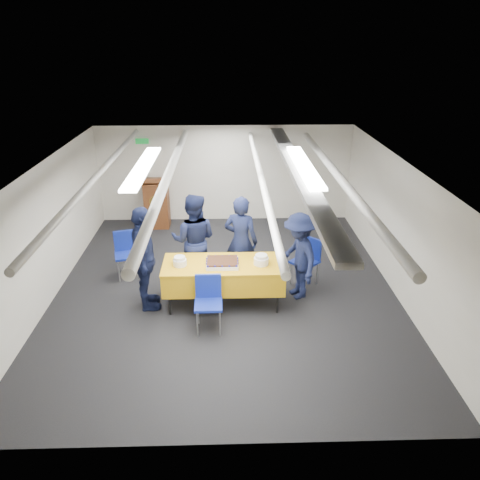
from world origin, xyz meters
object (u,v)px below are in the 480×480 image
object	(u,v)px
serving_table	(224,275)
sailor_a	(241,241)
podium	(157,202)
chair_left	(126,249)
sheet_cake	(222,263)
chair_right	(308,256)
sailor_b	(194,240)
sailor_d	(299,256)
sailor_c	(144,259)
chair_near	(208,297)

from	to	relation	value
serving_table	sailor_a	world-z (taller)	sailor_a
podium	chair_left	distance (m)	2.45
sheet_cake	sailor_a	size ratio (longest dim) A/B	0.32
chair_right	sailor_b	size ratio (longest dim) A/B	0.51
sailor_b	sailor_d	world-z (taller)	sailor_b
sailor_c	sailor_d	xyz separation A→B (m)	(2.56, 0.29, -0.12)
chair_left	sailor_b	bearing A→B (deg)	-15.35
sailor_b	podium	bearing A→B (deg)	-62.46
sheet_cake	sailor_a	distance (m)	0.85
sailor_c	sailor_d	size ratio (longest dim) A/B	1.16
chair_near	sailor_b	distance (m)	1.49
serving_table	podium	xyz separation A→B (m)	(-1.57, 3.55, 0.05)
serving_table	chair_left	distance (m)	2.15
chair_left	sailor_a	distance (m)	2.20
chair_near	chair_left	distance (m)	2.40
serving_table	sheet_cake	distance (m)	0.26
chair_left	sailor_a	xyz separation A→B (m)	(2.14, -0.40, 0.31)
chair_right	chair_near	bearing A→B (deg)	-141.86
sailor_a	sailor_c	size ratio (longest dim) A/B	0.95
chair_near	chair_right	distance (m)	2.23
sailor_a	sailor_c	world-z (taller)	sailor_c
serving_table	sheet_cake	xyz separation A→B (m)	(-0.02, -0.06, 0.26)
serving_table	sailor_c	distance (m)	1.32
podium	sailor_b	bearing A→B (deg)	-69.50
sheet_cake	sailor_a	bearing A→B (deg)	67.18
serving_table	chair_near	distance (m)	0.71
podium	serving_table	bearing A→B (deg)	-66.12
sailor_b	sailor_d	size ratio (longest dim) A/B	1.12
sailor_d	sheet_cake	bearing A→B (deg)	-94.01
chair_near	chair_right	xyz separation A→B (m)	(1.76, 1.38, 0.00)
sheet_cake	chair_left	size ratio (longest dim) A/B	0.61
chair_left	sailor_a	bearing A→B (deg)	-10.51
sheet_cake	sailor_a	xyz separation A→B (m)	(0.33, 0.78, 0.03)
chair_left	chair_near	bearing A→B (deg)	-48.09
chair_right	sailor_b	distance (m)	2.08
chair_near	sailor_d	world-z (taller)	sailor_d
chair_left	sailor_a	size ratio (longest dim) A/B	0.52
sailor_d	serving_table	bearing A→B (deg)	-96.48
sheet_cake	chair_near	xyz separation A→B (m)	(-0.21, -0.61, -0.28)
sheet_cake	chair_right	world-z (taller)	chair_right
sailor_c	chair_near	bearing A→B (deg)	-130.96
chair_near	sheet_cake	bearing A→B (deg)	70.54
serving_table	chair_left	world-z (taller)	chair_left
sailor_a	sailor_d	bearing A→B (deg)	172.59
sheet_cake	sailor_c	size ratio (longest dim) A/B	0.30
sheet_cake	chair_right	xyz separation A→B (m)	(1.54, 0.77, -0.28)
podium	chair_near	size ratio (longest dim) A/B	1.44
podium	sailor_d	size ratio (longest dim) A/B	0.82
serving_table	sailor_a	distance (m)	0.83
serving_table	sailor_b	xyz separation A→B (m)	(-0.53, 0.76, 0.30)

